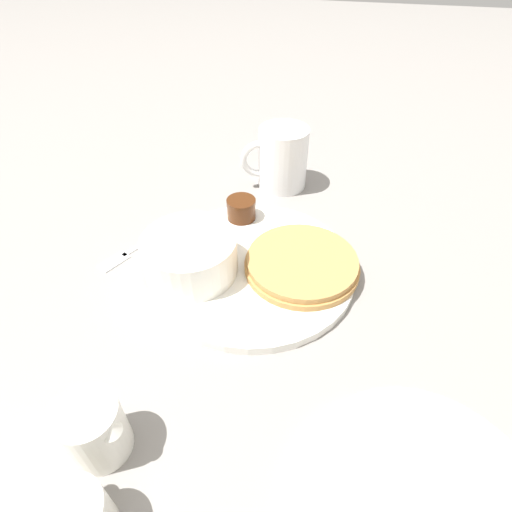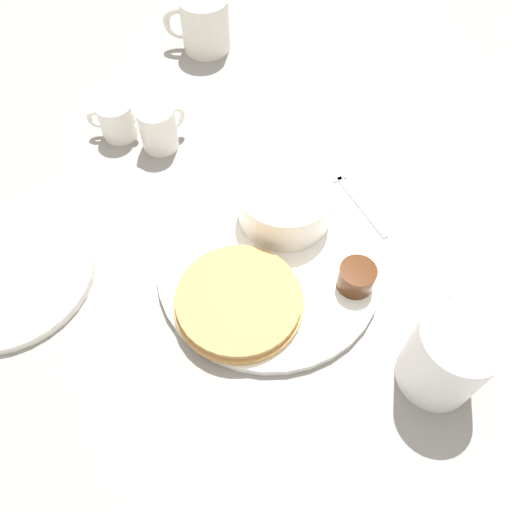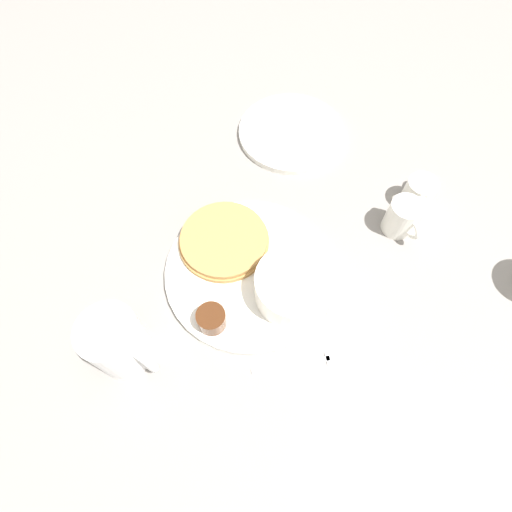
{
  "view_description": "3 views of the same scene",
  "coord_description": "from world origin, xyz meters",
  "px_view_note": "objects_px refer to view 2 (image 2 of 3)",
  "views": [
    {
      "loc": [
        0.38,
        0.09,
        0.38
      ],
      "look_at": [
        0.01,
        0.01,
        0.04
      ],
      "focal_mm": 28.0,
      "sensor_mm": 36.0,
      "label": 1
    },
    {
      "loc": [
        -0.19,
        0.27,
        0.53
      ],
      "look_at": [
        0.01,
        0.02,
        0.04
      ],
      "focal_mm": 35.0,
      "sensor_mm": 36.0,
      "label": 2
    },
    {
      "loc": [
        -0.16,
        -0.24,
        0.59
      ],
      "look_at": [
        0.02,
        0.01,
        0.02
      ],
      "focal_mm": 28.0,
      "sensor_mm": 36.0,
      "label": 3
    }
  ],
  "objects_px": {
    "plate": "(269,267)",
    "creamer_pitcher_far": "(117,120)",
    "creamer_pitcher_near": "(158,128)",
    "second_mug": "(204,25)",
    "bowl": "(285,201)",
    "fork": "(347,187)",
    "coffee_mug": "(446,358)"
  },
  "relations": [
    {
      "from": "creamer_pitcher_near",
      "to": "fork",
      "type": "distance_m",
      "value": 0.28
    },
    {
      "from": "creamer_pitcher_near",
      "to": "fork",
      "type": "xyz_separation_m",
      "value": [
        -0.26,
        -0.1,
        -0.03
      ]
    },
    {
      "from": "coffee_mug",
      "to": "fork",
      "type": "distance_m",
      "value": 0.29
    },
    {
      "from": "creamer_pitcher_near",
      "to": "second_mug",
      "type": "height_order",
      "value": "second_mug"
    },
    {
      "from": "second_mug",
      "to": "fork",
      "type": "bearing_deg",
      "value": 161.0
    },
    {
      "from": "creamer_pitcher_near",
      "to": "fork",
      "type": "height_order",
      "value": "creamer_pitcher_near"
    },
    {
      "from": "bowl",
      "to": "creamer_pitcher_far",
      "type": "distance_m",
      "value": 0.3
    },
    {
      "from": "creamer_pitcher_far",
      "to": "coffee_mug",
      "type": "bearing_deg",
      "value": 173.83
    },
    {
      "from": "bowl",
      "to": "fork",
      "type": "relative_size",
      "value": 0.84
    },
    {
      "from": "second_mug",
      "to": "bowl",
      "type": "bearing_deg",
      "value": 145.72
    },
    {
      "from": "fork",
      "to": "second_mug",
      "type": "relative_size",
      "value": 1.39
    },
    {
      "from": "coffee_mug",
      "to": "second_mug",
      "type": "bearing_deg",
      "value": -27.31
    },
    {
      "from": "fork",
      "to": "plate",
      "type": "bearing_deg",
      "value": 88.45
    },
    {
      "from": "bowl",
      "to": "second_mug",
      "type": "bearing_deg",
      "value": -34.28
    },
    {
      "from": "coffee_mug",
      "to": "creamer_pitcher_near",
      "type": "height_order",
      "value": "coffee_mug"
    },
    {
      "from": "creamer_pitcher_near",
      "to": "fork",
      "type": "bearing_deg",
      "value": -160.08
    },
    {
      "from": "coffee_mug",
      "to": "second_mug",
      "type": "xyz_separation_m",
      "value": [
        0.59,
        -0.31,
        -0.01
      ]
    },
    {
      "from": "plate",
      "to": "creamer_pitcher_near",
      "type": "distance_m",
      "value": 0.27
    },
    {
      "from": "plate",
      "to": "second_mug",
      "type": "distance_m",
      "value": 0.48
    },
    {
      "from": "coffee_mug",
      "to": "creamer_pitcher_far",
      "type": "relative_size",
      "value": 1.78
    },
    {
      "from": "creamer_pitcher_far",
      "to": "fork",
      "type": "distance_m",
      "value": 0.35
    },
    {
      "from": "creamer_pitcher_near",
      "to": "plate",
      "type": "bearing_deg",
      "value": 162.98
    },
    {
      "from": "plate",
      "to": "creamer_pitcher_far",
      "type": "height_order",
      "value": "creamer_pitcher_far"
    },
    {
      "from": "plate",
      "to": "coffee_mug",
      "type": "relative_size",
      "value": 2.4
    },
    {
      "from": "bowl",
      "to": "fork",
      "type": "height_order",
      "value": "bowl"
    },
    {
      "from": "fork",
      "to": "bowl",
      "type": "bearing_deg",
      "value": 70.68
    },
    {
      "from": "plate",
      "to": "coffee_mug",
      "type": "xyz_separation_m",
      "value": [
        -0.22,
        0.0,
        0.05
      ]
    },
    {
      "from": "fork",
      "to": "second_mug",
      "type": "distance_m",
      "value": 0.4
    },
    {
      "from": "plate",
      "to": "creamer_pitcher_near",
      "type": "xyz_separation_m",
      "value": [
        0.26,
        -0.08,
        0.03
      ]
    },
    {
      "from": "creamer_pitcher_near",
      "to": "creamer_pitcher_far",
      "type": "xyz_separation_m",
      "value": [
        0.07,
        0.02,
        -0.01
      ]
    },
    {
      "from": "bowl",
      "to": "fork",
      "type": "xyz_separation_m",
      "value": [
        -0.04,
        -0.1,
        -0.04
      ]
    },
    {
      "from": "plate",
      "to": "creamer_pitcher_far",
      "type": "distance_m",
      "value": 0.33
    }
  ]
}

